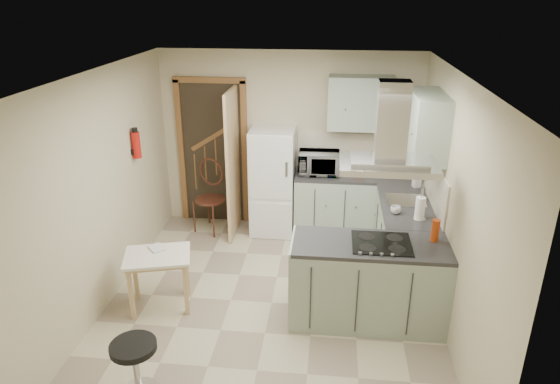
# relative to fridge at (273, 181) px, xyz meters

# --- Properties ---
(floor) EXTENTS (4.20, 4.20, 0.00)m
(floor) POSITION_rel_fridge_xyz_m (0.20, -1.80, -0.75)
(floor) COLOR #BBB292
(floor) RESTS_ON ground
(ceiling) EXTENTS (4.20, 4.20, 0.00)m
(ceiling) POSITION_rel_fridge_xyz_m (0.20, -1.80, 1.75)
(ceiling) COLOR silver
(ceiling) RESTS_ON back_wall
(back_wall) EXTENTS (3.60, 0.00, 3.60)m
(back_wall) POSITION_rel_fridge_xyz_m (0.20, 0.30, 0.50)
(back_wall) COLOR #BFB494
(back_wall) RESTS_ON floor
(left_wall) EXTENTS (0.00, 4.20, 4.20)m
(left_wall) POSITION_rel_fridge_xyz_m (-1.60, -1.80, 0.50)
(left_wall) COLOR #BFB494
(left_wall) RESTS_ON floor
(right_wall) EXTENTS (0.00, 4.20, 4.20)m
(right_wall) POSITION_rel_fridge_xyz_m (2.00, -1.80, 0.50)
(right_wall) COLOR #BFB494
(right_wall) RESTS_ON floor
(doorway) EXTENTS (1.10, 0.12, 2.10)m
(doorway) POSITION_rel_fridge_xyz_m (-0.90, 0.27, 0.30)
(doorway) COLOR brown
(doorway) RESTS_ON floor
(fridge) EXTENTS (0.60, 0.60, 1.50)m
(fridge) POSITION_rel_fridge_xyz_m (0.00, 0.00, 0.00)
(fridge) COLOR white
(fridge) RESTS_ON floor
(counter_back) EXTENTS (1.08, 0.60, 0.90)m
(counter_back) POSITION_rel_fridge_xyz_m (0.86, 0.00, -0.30)
(counter_back) COLOR #9EB2A0
(counter_back) RESTS_ON floor
(counter_right) EXTENTS (0.60, 1.95, 0.90)m
(counter_right) POSITION_rel_fridge_xyz_m (1.70, -0.68, -0.30)
(counter_right) COLOR #9EB2A0
(counter_right) RESTS_ON floor
(splashback) EXTENTS (1.68, 0.02, 0.50)m
(splashback) POSITION_rel_fridge_xyz_m (1.16, 0.29, 0.40)
(splashback) COLOR beige
(splashback) RESTS_ON counter_back
(wall_cabinet_back) EXTENTS (0.85, 0.35, 0.70)m
(wall_cabinet_back) POSITION_rel_fridge_xyz_m (1.15, 0.12, 1.10)
(wall_cabinet_back) COLOR #9EB2A0
(wall_cabinet_back) RESTS_ON back_wall
(wall_cabinet_right) EXTENTS (0.35, 0.90, 0.70)m
(wall_cabinet_right) POSITION_rel_fridge_xyz_m (1.82, -0.95, 1.10)
(wall_cabinet_right) COLOR #9EB2A0
(wall_cabinet_right) RESTS_ON right_wall
(peninsula) EXTENTS (1.55, 0.65, 0.90)m
(peninsula) POSITION_rel_fridge_xyz_m (1.22, -1.98, -0.30)
(peninsula) COLOR #9EB2A0
(peninsula) RESTS_ON floor
(hob) EXTENTS (0.58, 0.50, 0.01)m
(hob) POSITION_rel_fridge_xyz_m (1.32, -1.98, 0.16)
(hob) COLOR black
(hob) RESTS_ON peninsula
(extractor_hood) EXTENTS (0.90, 0.55, 0.10)m
(extractor_hood) POSITION_rel_fridge_xyz_m (1.32, -1.98, 0.97)
(extractor_hood) COLOR silver
(extractor_hood) RESTS_ON ceiling
(sink) EXTENTS (0.45, 0.40, 0.01)m
(sink) POSITION_rel_fridge_xyz_m (1.70, -0.85, 0.16)
(sink) COLOR silver
(sink) RESTS_ON counter_right
(fire_extinguisher) EXTENTS (0.10, 0.10, 0.32)m
(fire_extinguisher) POSITION_rel_fridge_xyz_m (-1.54, -0.90, 0.75)
(fire_extinguisher) COLOR #B2140F
(fire_extinguisher) RESTS_ON left_wall
(drop_leaf_table) EXTENTS (0.79, 0.67, 0.64)m
(drop_leaf_table) POSITION_rel_fridge_xyz_m (-0.99, -1.98, -0.43)
(drop_leaf_table) COLOR tan
(drop_leaf_table) RESTS_ON floor
(bentwood_chair) EXTENTS (0.55, 0.55, 0.95)m
(bentwood_chair) POSITION_rel_fridge_xyz_m (-0.88, -0.10, -0.28)
(bentwood_chair) COLOR #432C16
(bentwood_chair) RESTS_ON floor
(stool) EXTENTS (0.42, 0.42, 0.52)m
(stool) POSITION_rel_fridge_xyz_m (-0.77, -3.25, -0.49)
(stool) COLOR black
(stool) RESTS_ON floor
(microwave) EXTENTS (0.56, 0.39, 0.30)m
(microwave) POSITION_rel_fridge_xyz_m (0.63, -0.02, 0.30)
(microwave) COLOR black
(microwave) RESTS_ON counter_back
(kettle) EXTENTS (0.18, 0.18, 0.22)m
(kettle) POSITION_rel_fridge_xyz_m (1.36, -0.01, 0.26)
(kettle) COLOR white
(kettle) RESTS_ON counter_back
(cereal_box) EXTENTS (0.09, 0.20, 0.29)m
(cereal_box) POSITION_rel_fridge_xyz_m (1.18, 0.05, 0.30)
(cereal_box) COLOR #C34916
(cereal_box) RESTS_ON counter_back
(soap_bottle) EXTENTS (0.11, 0.11, 0.20)m
(soap_bottle) POSITION_rel_fridge_xyz_m (1.89, -0.38, 0.25)
(soap_bottle) COLOR #B1B2BE
(soap_bottle) RESTS_ON counter_right
(paper_towel) EXTENTS (0.14, 0.14, 0.27)m
(paper_towel) POSITION_rel_fridge_xyz_m (1.78, -1.36, 0.28)
(paper_towel) COLOR white
(paper_towel) RESTS_ON counter_right
(cup) EXTENTS (0.13, 0.13, 0.09)m
(cup) POSITION_rel_fridge_xyz_m (1.54, -1.24, 0.19)
(cup) COLOR silver
(cup) RESTS_ON counter_right
(red_bottle) EXTENTS (0.10, 0.10, 0.23)m
(red_bottle) POSITION_rel_fridge_xyz_m (1.85, -1.86, 0.26)
(red_bottle) COLOR #BE3F10
(red_bottle) RESTS_ON peninsula
(book) EXTENTS (0.24, 0.24, 0.09)m
(book) POSITION_rel_fridge_xyz_m (-1.09, -1.90, -0.07)
(book) COLOR maroon
(book) RESTS_ON drop_leaf_table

